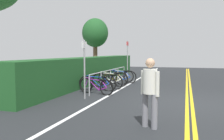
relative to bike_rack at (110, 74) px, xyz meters
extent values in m
cube|color=#232628|center=(-2.92, -3.73, -0.64)|extent=(38.51, 12.91, 0.05)
cube|color=gold|center=(-2.92, -3.81, -0.61)|extent=(34.66, 0.10, 0.00)
cube|color=gold|center=(-2.92, -3.65, -0.61)|extent=(34.66, 0.10, 0.00)
cube|color=white|center=(-2.92, -0.70, -0.61)|extent=(34.66, 0.12, 0.00)
cylinder|color=#9EA0A5|center=(-2.73, 0.00, -0.21)|extent=(0.05, 0.05, 0.82)
cylinder|color=#9EA0A5|center=(-1.37, 0.00, -0.21)|extent=(0.05, 0.05, 0.82)
cylinder|color=#9EA0A5|center=(0.00, 0.00, -0.21)|extent=(0.05, 0.05, 0.82)
cylinder|color=#9EA0A5|center=(1.37, 0.00, -0.21)|extent=(0.05, 0.05, 0.82)
cylinder|color=#9EA0A5|center=(2.73, 0.00, -0.21)|extent=(0.05, 0.05, 0.82)
cylinder|color=#9EA0A5|center=(0.00, 0.00, 0.20)|extent=(5.46, 0.04, 0.04)
torus|color=black|center=(-2.09, 0.42, -0.31)|extent=(0.25, 0.65, 0.67)
torus|color=black|center=(-2.41, -0.60, -0.31)|extent=(0.25, 0.65, 0.67)
cylinder|color=purple|center=(-2.21, 0.04, -0.23)|extent=(0.22, 0.59, 0.46)
cylinder|color=purple|center=(-2.23, -0.03, -0.04)|extent=(0.25, 0.71, 0.07)
cylinder|color=purple|center=(-2.32, -0.31, -0.25)|extent=(0.09, 0.18, 0.41)
cylinder|color=purple|center=(-2.35, -0.42, -0.38)|extent=(0.15, 0.38, 0.17)
cylinder|color=purple|center=(-2.37, -0.49, -0.18)|extent=(0.11, 0.26, 0.28)
cylinder|color=purple|center=(-2.10, 0.37, -0.17)|extent=(0.08, 0.15, 0.30)
cube|color=black|center=(-2.34, -0.38, -0.02)|extent=(0.14, 0.21, 0.05)
cylinder|color=purple|center=(-2.12, 0.32, 0.03)|extent=(0.45, 0.16, 0.03)
torus|color=black|center=(-1.47, 0.66, -0.30)|extent=(0.09, 0.70, 0.69)
torus|color=black|center=(-1.41, -0.37, -0.30)|extent=(0.09, 0.70, 0.69)
cylinder|color=#1947B7|center=(-1.45, 0.28, -0.22)|extent=(0.07, 0.59, 0.48)
cylinder|color=#1947B7|center=(-1.44, 0.21, -0.01)|extent=(0.07, 0.71, 0.07)
cylinder|color=#1947B7|center=(-1.43, -0.08, -0.23)|extent=(0.05, 0.17, 0.43)
cylinder|color=#1947B7|center=(-1.42, -0.19, -0.37)|extent=(0.06, 0.38, 0.18)
cylinder|color=#1947B7|center=(-1.42, -0.26, -0.16)|extent=(0.05, 0.26, 0.29)
cylinder|color=#1947B7|center=(-1.46, 0.61, -0.14)|extent=(0.04, 0.14, 0.32)
cube|color=black|center=(-1.42, -0.14, 0.01)|extent=(0.09, 0.20, 0.05)
cylinder|color=#1947B7|center=(-1.46, 0.56, 0.06)|extent=(0.46, 0.05, 0.03)
torus|color=black|center=(-0.50, 0.44, -0.28)|extent=(0.29, 0.70, 0.72)
torus|color=black|center=(-0.84, -0.55, -0.28)|extent=(0.29, 0.70, 0.72)
cylinder|color=black|center=(-0.63, 0.07, -0.20)|extent=(0.23, 0.58, 0.49)
cylinder|color=black|center=(-0.65, 0.01, 0.02)|extent=(0.27, 0.69, 0.07)
cylinder|color=black|center=(-0.74, -0.26, -0.22)|extent=(0.09, 0.17, 0.44)
cylinder|color=black|center=(-0.78, -0.37, -0.36)|extent=(0.16, 0.37, 0.18)
cylinder|color=black|center=(-0.80, -0.44, -0.14)|extent=(0.12, 0.26, 0.31)
cylinder|color=black|center=(-0.52, 0.39, -0.12)|extent=(0.08, 0.14, 0.33)
cube|color=black|center=(-0.77, -0.33, 0.03)|extent=(0.14, 0.22, 0.05)
cylinder|color=black|center=(-0.54, 0.34, 0.08)|extent=(0.44, 0.18, 0.03)
torus|color=black|center=(-0.18, 0.55, -0.27)|extent=(0.23, 0.74, 0.75)
torus|color=black|center=(0.07, -0.50, -0.27)|extent=(0.23, 0.74, 0.75)
cylinder|color=white|center=(-0.08, 0.15, -0.18)|extent=(0.18, 0.61, 0.51)
cylinder|color=white|center=(-0.07, 0.09, 0.04)|extent=(0.21, 0.72, 0.07)
cylinder|color=white|center=(0.00, -0.20, -0.20)|extent=(0.08, 0.18, 0.46)
cylinder|color=white|center=(0.03, -0.32, -0.35)|extent=(0.13, 0.39, 0.19)
cylinder|color=white|center=(0.05, -0.39, -0.12)|extent=(0.10, 0.27, 0.32)
cylinder|color=white|center=(-0.16, 0.50, -0.10)|extent=(0.07, 0.15, 0.34)
cube|color=black|center=(0.02, -0.27, 0.06)|extent=(0.12, 0.21, 0.05)
cylinder|color=white|center=(-0.15, 0.44, 0.11)|extent=(0.45, 0.13, 0.03)
torus|color=black|center=(0.55, 0.53, -0.32)|extent=(0.27, 0.64, 0.66)
torus|color=black|center=(0.86, -0.37, -0.32)|extent=(0.27, 0.64, 0.66)
cylinder|color=yellow|center=(0.67, 0.19, -0.24)|extent=(0.21, 0.53, 0.45)
cylinder|color=yellow|center=(0.69, 0.13, -0.05)|extent=(0.25, 0.62, 0.07)
cylinder|color=yellow|center=(0.77, -0.12, -0.26)|extent=(0.09, 0.16, 0.40)
cylinder|color=yellow|center=(0.80, -0.21, -0.38)|extent=(0.15, 0.34, 0.17)
cylinder|color=yellow|center=(0.83, -0.27, -0.19)|extent=(0.11, 0.24, 0.28)
cylinder|color=yellow|center=(0.56, 0.48, -0.17)|extent=(0.08, 0.13, 0.30)
cube|color=black|center=(0.79, -0.17, -0.03)|extent=(0.14, 0.22, 0.05)
cylinder|color=yellow|center=(0.58, 0.44, 0.02)|extent=(0.44, 0.18, 0.03)
torus|color=black|center=(1.55, 0.43, -0.28)|extent=(0.08, 0.72, 0.72)
torus|color=black|center=(1.52, -0.66, -0.28)|extent=(0.08, 0.72, 0.72)
cylinder|color=#1947B7|center=(1.54, 0.02, -0.20)|extent=(0.05, 0.62, 0.49)
cylinder|color=#1947B7|center=(1.53, -0.05, 0.02)|extent=(0.06, 0.74, 0.07)
cylinder|color=#1947B7|center=(1.53, -0.35, -0.22)|extent=(0.04, 0.18, 0.44)
cylinder|color=#1947B7|center=(1.52, -0.47, -0.36)|extent=(0.05, 0.40, 0.18)
cylinder|color=#1947B7|center=(1.52, -0.54, -0.14)|extent=(0.04, 0.27, 0.31)
cylinder|color=#1947B7|center=(1.55, 0.37, -0.12)|extent=(0.04, 0.14, 0.33)
cube|color=black|center=(1.52, -0.42, 0.03)|extent=(0.09, 0.20, 0.05)
cylinder|color=#1947B7|center=(1.55, 0.32, 0.08)|extent=(0.46, 0.04, 0.03)
torus|color=black|center=(2.39, 0.58, -0.30)|extent=(0.19, 0.68, 0.69)
torus|color=black|center=(2.19, -0.40, -0.30)|extent=(0.19, 0.68, 0.69)
cylinder|color=silver|center=(2.32, 0.21, -0.22)|extent=(0.15, 0.57, 0.47)
cylinder|color=silver|center=(2.30, 0.15, -0.02)|extent=(0.17, 0.67, 0.07)
cylinder|color=silver|center=(2.25, -0.12, -0.24)|extent=(0.07, 0.17, 0.42)
cylinder|color=silver|center=(2.23, -0.23, -0.37)|extent=(0.11, 0.36, 0.17)
cylinder|color=silver|center=(2.21, -0.29, -0.17)|extent=(0.08, 0.25, 0.29)
cylinder|color=silver|center=(2.38, 0.53, -0.15)|extent=(0.06, 0.14, 0.31)
cube|color=black|center=(2.23, -0.18, 0.00)|extent=(0.12, 0.21, 0.05)
cylinder|color=silver|center=(2.37, 0.48, 0.05)|extent=(0.46, 0.12, 0.03)
cylinder|color=slate|center=(-5.96, -2.72, -0.23)|extent=(0.14, 0.14, 0.78)
cylinder|color=slate|center=(-6.09, -2.95, -0.23)|extent=(0.14, 0.14, 0.78)
cylinder|color=silver|center=(-6.02, -2.83, 0.44)|extent=(0.32, 0.32, 0.55)
sphere|color=tan|center=(-6.02, -2.83, 0.85)|extent=(0.21, 0.21, 0.21)
cylinder|color=silver|center=(-5.93, -2.66, 0.40)|extent=(0.09, 0.09, 0.55)
cylinder|color=silver|center=(-6.12, -3.01, 0.40)|extent=(0.09, 0.09, 0.55)
cylinder|color=gray|center=(-3.35, -0.08, 0.46)|extent=(0.06, 0.06, 2.15)
cube|color=white|center=(-3.35, -0.08, 1.35)|extent=(0.36, 0.04, 0.24)
cylinder|color=gray|center=(3.72, 0.02, 0.60)|extent=(0.06, 0.06, 2.43)
cube|color=red|center=(3.72, 0.02, 1.63)|extent=(0.36, 0.04, 0.24)
cube|color=#1C4C21|center=(1.50, 1.64, 0.09)|extent=(14.46, 1.27, 1.42)
cylinder|color=brown|center=(6.18, 3.18, 0.48)|extent=(0.33, 0.33, 2.19)
ellipsoid|color=#1C4C21|center=(6.18, 3.18, 2.58)|extent=(2.01, 2.01, 2.22)
camera|label=1|loc=(-11.39, -3.60, 1.09)|focal=38.76mm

